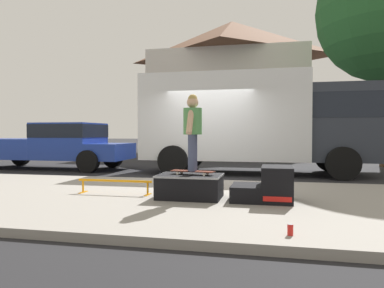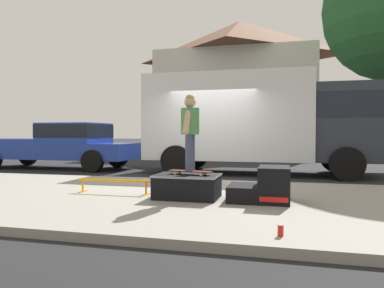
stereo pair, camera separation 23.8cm
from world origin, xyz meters
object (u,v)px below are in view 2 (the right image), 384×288
object	(u,v)px
skater_kid	(190,126)
pickup_truck_blue	(61,143)
skate_box	(187,186)
grind_rail	(114,183)
skateboard	(190,171)
soda_can	(281,230)
kicker_ramp	(265,187)
box_truck	(260,119)

from	to	relation	value
skater_kid	pickup_truck_blue	xyz separation A→B (m)	(-6.09, 5.23, -0.49)
skate_box	skater_kid	distance (m)	1.05
grind_rail	skateboard	size ratio (longest dim) A/B	1.82
skate_box	skateboard	distance (m)	0.25
skate_box	soda_can	bearing A→B (deg)	-51.66
grind_rail	soda_can	world-z (taller)	grind_rail
kicker_ramp	grind_rail	size ratio (longest dim) A/B	0.69
skateboard	skater_kid	bearing A→B (deg)	-92.39
grind_rail	box_truck	distance (m)	5.84
skate_box	skater_kid	size ratio (longest dim) A/B	0.83
kicker_ramp	pickup_truck_blue	bearing A→B (deg)	144.59
skater_kid	box_truck	size ratio (longest dim) A/B	0.19
skater_kid	box_truck	distance (m)	5.34
grind_rail	box_truck	bearing A→B (deg)	64.66
grind_rail	pickup_truck_blue	world-z (taller)	pickup_truck_blue
soda_can	grind_rail	bearing A→B (deg)	144.99
box_truck	pickup_truck_blue	size ratio (longest dim) A/B	1.21
box_truck	skater_kid	bearing A→B (deg)	-99.72
kicker_ramp	pickup_truck_blue	world-z (taller)	pickup_truck_blue
kicker_ramp	skate_box	bearing A→B (deg)	179.99
grind_rail	kicker_ramp	bearing A→B (deg)	-2.79
pickup_truck_blue	skateboard	bearing A→B (deg)	-40.66
pickup_truck_blue	box_truck	bearing A→B (deg)	0.16
skate_box	kicker_ramp	bearing A→B (deg)	-0.01
kicker_ramp	skateboard	world-z (taller)	kicker_ramp
skateboard	box_truck	size ratio (longest dim) A/B	0.12
skate_box	kicker_ramp	world-z (taller)	kicker_ramp
grind_rail	skate_box	bearing A→B (deg)	-5.27
skate_box	grind_rail	bearing A→B (deg)	174.73
skateboard	box_truck	bearing A→B (deg)	80.28
kicker_ramp	skateboard	xyz separation A→B (m)	(-1.29, 0.01, 0.22)
skate_box	skateboard	size ratio (longest dim) A/B	1.38
kicker_ramp	box_truck	distance (m)	5.45
skateboard	pickup_truck_blue	world-z (taller)	pickup_truck_blue
skate_box	pickup_truck_blue	xyz separation A→B (m)	(-6.05, 5.24, 0.55)
soda_can	pickup_truck_blue	xyz separation A→B (m)	(-7.65, 7.27, 0.71)
skate_box	box_truck	xyz separation A→B (m)	(0.94, 5.26, 1.36)
soda_can	box_truck	bearing A→B (deg)	95.15
skate_box	kicker_ramp	size ratio (longest dim) A/B	1.11
skate_box	grind_rail	size ratio (longest dim) A/B	0.76
grind_rail	skater_kid	world-z (taller)	skater_kid
soda_can	pickup_truck_blue	bearing A→B (deg)	136.46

